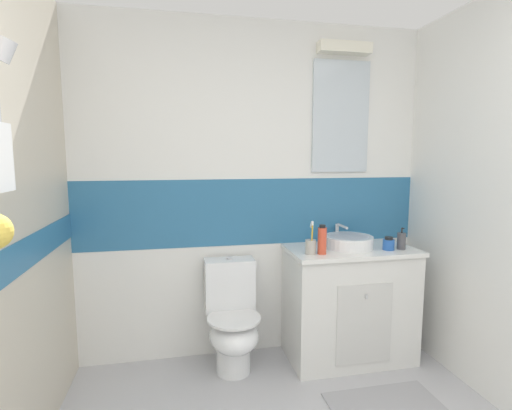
{
  "coord_description": "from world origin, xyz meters",
  "views": [
    {
      "loc": [
        -0.57,
        -0.4,
        1.51
      ],
      "look_at": [
        -0.11,
        1.79,
        1.23
      ],
      "focal_mm": 26.77,
      "sensor_mm": 36.0,
      "label": 1
    }
  ],
  "objects_px": {
    "toilet": "(232,320)",
    "toothbrush_cup": "(311,246)",
    "mouthwash_bottle": "(322,240)",
    "sink_basin": "(348,241)",
    "hair_gel_jar": "(389,244)",
    "soap_dispenser": "(401,241)"
  },
  "relations": [
    {
      "from": "toilet",
      "to": "toothbrush_cup",
      "type": "height_order",
      "value": "toothbrush_cup"
    },
    {
      "from": "mouthwash_bottle",
      "to": "sink_basin",
      "type": "bearing_deg",
      "value": 27.51
    },
    {
      "from": "sink_basin",
      "to": "hair_gel_jar",
      "type": "height_order",
      "value": "sink_basin"
    },
    {
      "from": "toothbrush_cup",
      "to": "hair_gel_jar",
      "type": "distance_m",
      "value": 0.59
    },
    {
      "from": "sink_basin",
      "to": "mouthwash_bottle",
      "type": "distance_m",
      "value": 0.29
    },
    {
      "from": "mouthwash_bottle",
      "to": "hair_gel_jar",
      "type": "xyz_separation_m",
      "value": [
        0.51,
        0.01,
        -0.05
      ]
    },
    {
      "from": "sink_basin",
      "to": "toothbrush_cup",
      "type": "xyz_separation_m",
      "value": [
        -0.34,
        -0.12,
        0.01
      ]
    },
    {
      "from": "sink_basin",
      "to": "toilet",
      "type": "relative_size",
      "value": 0.51
    },
    {
      "from": "toothbrush_cup",
      "to": "soap_dispenser",
      "type": "relative_size",
      "value": 1.44
    },
    {
      "from": "sink_basin",
      "to": "soap_dispenser",
      "type": "relative_size",
      "value": 2.49
    },
    {
      "from": "sink_basin",
      "to": "soap_dispenser",
      "type": "height_order",
      "value": "soap_dispenser"
    },
    {
      "from": "mouthwash_bottle",
      "to": "hair_gel_jar",
      "type": "height_order",
      "value": "mouthwash_bottle"
    },
    {
      "from": "soap_dispenser",
      "to": "hair_gel_jar",
      "type": "height_order",
      "value": "soap_dispenser"
    },
    {
      "from": "hair_gel_jar",
      "to": "toothbrush_cup",
      "type": "bearing_deg",
      "value": -179.79
    },
    {
      "from": "toothbrush_cup",
      "to": "hair_gel_jar",
      "type": "bearing_deg",
      "value": 0.21
    },
    {
      "from": "sink_basin",
      "to": "soap_dispenser",
      "type": "xyz_separation_m",
      "value": [
        0.35,
        -0.13,
        0.01
      ]
    },
    {
      "from": "toilet",
      "to": "hair_gel_jar",
      "type": "relative_size",
      "value": 8.26
    },
    {
      "from": "soap_dispenser",
      "to": "sink_basin",
      "type": "bearing_deg",
      "value": 160.5
    },
    {
      "from": "hair_gel_jar",
      "to": "toilet",
      "type": "bearing_deg",
      "value": 173.74
    },
    {
      "from": "toilet",
      "to": "soap_dispenser",
      "type": "height_order",
      "value": "soap_dispenser"
    },
    {
      "from": "toilet",
      "to": "hair_gel_jar",
      "type": "distance_m",
      "value": 1.24
    },
    {
      "from": "sink_basin",
      "to": "toilet",
      "type": "height_order",
      "value": "sink_basin"
    }
  ]
}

